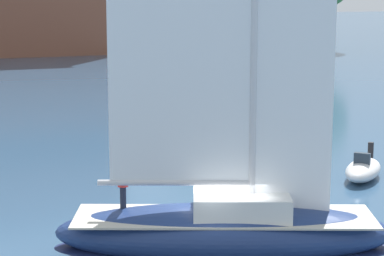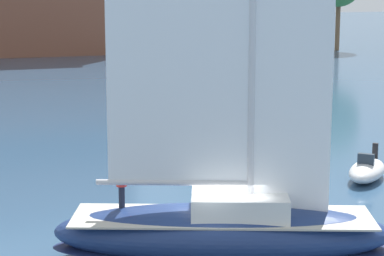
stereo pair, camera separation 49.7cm
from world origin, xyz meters
name	(u,v)px [view 1 (the left image)]	position (x,y,z in m)	size (l,w,h in m)	color
sailboat_main	(225,225)	(0.02, -0.01, 1.16)	(11.23, 6.60, 14.90)	navy
sailboat_moored_mid_channel	(254,77)	(18.52, 38.55, 0.72)	(5.88, 7.67, 10.58)	#194C47
motor_tender	(363,170)	(9.77, 7.29, 0.45)	(3.51, 3.59, 1.38)	silver
channel_buoy	(264,125)	(9.79, 17.84, 0.63)	(0.88, 0.88, 1.63)	green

